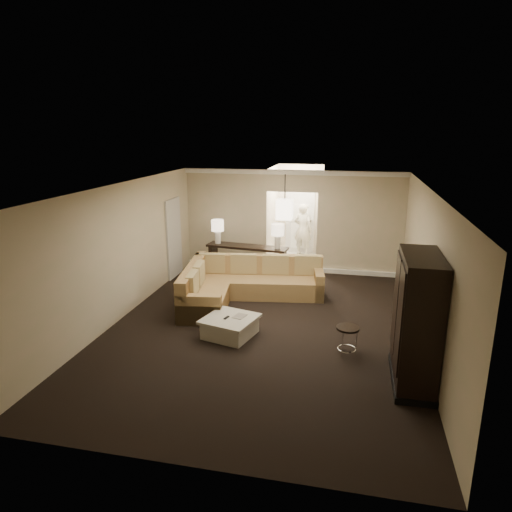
% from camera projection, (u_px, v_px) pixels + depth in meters
% --- Properties ---
extents(ground, '(8.00, 8.00, 0.00)m').
position_uv_depth(ground, '(262.00, 328.00, 9.14)').
color(ground, black).
rests_on(ground, ground).
extents(wall_back, '(6.00, 0.04, 2.80)m').
position_uv_depth(wall_back, '(291.00, 221.00, 12.53)').
color(wall_back, '#C1BB92').
rests_on(wall_back, ground).
extents(wall_front, '(6.00, 0.04, 2.80)m').
position_uv_depth(wall_front, '(190.00, 361.00, 5.00)').
color(wall_front, '#C1BB92').
rests_on(wall_front, ground).
extents(wall_left, '(0.04, 8.00, 2.80)m').
position_uv_depth(wall_left, '(120.00, 252.00, 9.37)').
color(wall_left, '#C1BB92').
rests_on(wall_left, ground).
extents(wall_right, '(0.04, 8.00, 2.80)m').
position_uv_depth(wall_right, '(427.00, 271.00, 8.15)').
color(wall_right, '#C1BB92').
rests_on(wall_right, ground).
extents(ceiling, '(6.00, 8.00, 0.02)m').
position_uv_depth(ceiling, '(263.00, 188.00, 8.38)').
color(ceiling, white).
rests_on(ceiling, wall_back).
extents(crown_molding, '(6.00, 0.10, 0.12)m').
position_uv_depth(crown_molding, '(292.00, 172.00, 12.12)').
color(crown_molding, white).
rests_on(crown_molding, wall_back).
extents(baseboard, '(6.00, 0.10, 0.12)m').
position_uv_depth(baseboard, '(290.00, 268.00, 12.84)').
color(baseboard, white).
rests_on(baseboard, ground).
extents(side_door, '(0.05, 0.90, 2.10)m').
position_uv_depth(side_door, '(174.00, 238.00, 12.10)').
color(side_door, silver).
rests_on(side_door, ground).
extents(foyer, '(1.44, 2.02, 2.80)m').
position_uv_depth(foyer, '(298.00, 216.00, 13.81)').
color(foyer, white).
rests_on(foyer, ground).
extents(sectional_sofa, '(3.21, 2.80, 0.93)m').
position_uv_depth(sectional_sofa, '(241.00, 284.00, 10.57)').
color(sectional_sofa, brown).
rests_on(sectional_sofa, ground).
extents(coffee_table, '(1.13, 1.13, 0.39)m').
position_uv_depth(coffee_table, '(230.00, 326.00, 8.76)').
color(coffee_table, beige).
rests_on(coffee_table, ground).
extents(console_table, '(2.23, 0.75, 0.85)m').
position_uv_depth(console_table, '(247.00, 258.00, 12.23)').
color(console_table, black).
rests_on(console_table, ground).
extents(armoire, '(0.61, 1.44, 2.06)m').
position_uv_depth(armoire, '(416.00, 323.00, 6.95)').
color(armoire, black).
rests_on(armoire, ground).
extents(drink_table, '(0.41, 0.41, 0.51)m').
position_uv_depth(drink_table, '(348.00, 335.00, 8.01)').
color(drink_table, black).
rests_on(drink_table, ground).
extents(table_lamp_left, '(0.34, 0.34, 0.65)m').
position_uv_depth(table_lamp_left, '(218.00, 228.00, 12.29)').
color(table_lamp_left, white).
rests_on(table_lamp_left, console_table).
extents(table_lamp_right, '(0.34, 0.34, 0.65)m').
position_uv_depth(table_lamp_right, '(278.00, 232.00, 11.76)').
color(table_lamp_right, white).
rests_on(table_lamp_right, console_table).
extents(pendant_light, '(0.38, 0.38, 1.09)m').
position_uv_depth(pendant_light, '(285.00, 209.00, 11.15)').
color(pendant_light, black).
rests_on(pendant_light, ceiling).
extents(person, '(0.77, 0.64, 1.83)m').
position_uv_depth(person, '(303.00, 227.00, 14.13)').
color(person, beige).
rests_on(person, ground).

